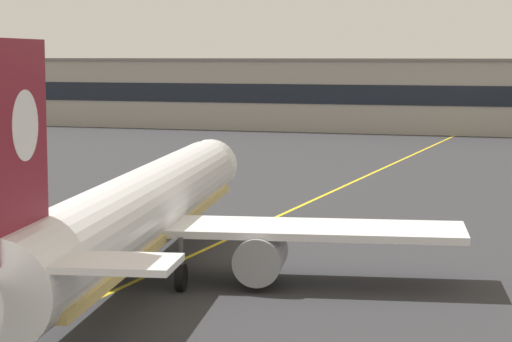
{
  "coord_description": "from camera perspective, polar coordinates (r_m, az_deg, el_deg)",
  "views": [
    {
      "loc": [
        19.86,
        -33.12,
        11.11
      ],
      "look_at": [
        5.0,
        12.69,
        5.53
      ],
      "focal_mm": 70.45,
      "sensor_mm": 36.0,
      "label": 1
    }
  ],
  "objects": [
    {
      "name": "taxiway_centreline",
      "position": [
        67.1,
        0.5,
        -2.92
      ],
      "size": [
        8.0,
        179.85,
        0.01
      ],
      "primitive_type": "cube",
      "rotation": [
        0.0,
        0.0,
        -0.04
      ],
      "color": "yellow",
      "rests_on": "ground"
    },
    {
      "name": "airliner_foreground",
      "position": [
        49.67,
        -6.8,
        -2.41
      ],
      "size": [
        32.34,
        41.31,
        11.65
      ],
      "color": "white",
      "rests_on": "ground"
    },
    {
      "name": "terminal_building",
      "position": [
        147.7,
        9.26,
        4.27
      ],
      "size": [
        138.68,
        12.4,
        10.63
      ],
      "color": "#9E998E",
      "rests_on": "ground"
    }
  ]
}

